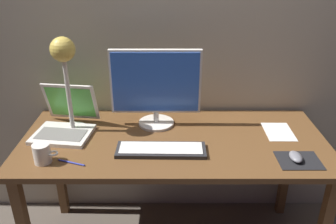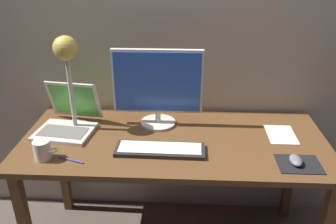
{
  "view_description": "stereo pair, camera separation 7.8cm",
  "coord_description": "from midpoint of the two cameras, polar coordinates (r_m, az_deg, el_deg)",
  "views": [
    {
      "loc": [
        -0.03,
        -1.6,
        1.66
      ],
      "look_at": [
        -0.03,
        -0.05,
        0.92
      ],
      "focal_mm": 37.33,
      "sensor_mm": 36.0,
      "label": 1
    },
    {
      "loc": [
        0.05,
        -1.6,
        1.66
      ],
      "look_at": [
        -0.03,
        -0.05,
        0.92
      ],
      "focal_mm": 37.33,
      "sensor_mm": 36.0,
      "label": 2
    }
  ],
  "objects": [
    {
      "name": "pen",
      "position": [
        1.71,
        -14.34,
        -7.61
      ],
      "size": [
        0.13,
        0.05,
        0.01
      ],
      "primitive_type": "cylinder",
      "rotation": [
        0.0,
        1.57,
        -0.34
      ],
      "color": "#2633A5",
      "rests_on": "desk"
    },
    {
      "name": "keyboard_main",
      "position": [
        1.73,
        -0.01,
        -6.17
      ],
      "size": [
        0.44,
        0.15,
        0.03
      ],
      "color": "#28282B",
      "rests_on": "desk"
    },
    {
      "name": "back_wall",
      "position": [
        2.03,
        2.64,
        15.3
      ],
      "size": [
        4.8,
        0.06,
        2.6
      ],
      "primitive_type": "cube",
      "color": "#B2A893",
      "rests_on": "ground"
    },
    {
      "name": "mouse",
      "position": [
        1.75,
        21.37,
        -7.37
      ],
      "size": [
        0.06,
        0.1,
        0.03
      ],
      "primitive_type": "ellipsoid",
      "color": "slate",
      "rests_on": "mousepad"
    },
    {
      "name": "desk_lamp",
      "position": [
        1.86,
        -14.95,
        7.62
      ],
      "size": [
        0.15,
        0.15,
        0.52
      ],
      "color": "beige",
      "rests_on": "desk"
    },
    {
      "name": "paper_sheet_near_mouse",
      "position": [
        1.99,
        19.05,
        -3.49
      ],
      "size": [
        0.15,
        0.21,
        0.0
      ],
      "primitive_type": "cube",
      "rotation": [
        0.0,
        0.0,
        -0.01
      ],
      "color": "white",
      "rests_on": "desk"
    },
    {
      "name": "monitor",
      "position": [
        1.89,
        -0.54,
        4.28
      ],
      "size": [
        0.49,
        0.2,
        0.43
      ],
      "color": "silver",
      "rests_on": "desk"
    },
    {
      "name": "mousepad",
      "position": [
        1.76,
        21.8,
        -7.92
      ],
      "size": [
        0.2,
        0.16,
        0.0
      ],
      "primitive_type": "cube",
      "color": "black",
      "rests_on": "desk"
    },
    {
      "name": "coffee_mug",
      "position": [
        1.74,
        -18.6,
        -5.92
      ],
      "size": [
        0.12,
        0.08,
        0.09
      ],
      "color": "white",
      "rests_on": "desk"
    },
    {
      "name": "laptop",
      "position": [
        1.99,
        -14.75,
        -0.71
      ],
      "size": [
        0.33,
        0.35,
        0.25
      ],
      "color": "silver",
      "rests_on": "desk"
    },
    {
      "name": "desk",
      "position": [
        1.88,
        2.15,
        -6.53
      ],
      "size": [
        1.6,
        0.7,
        0.74
      ],
      "color": "brown",
      "rests_on": "ground"
    }
  ]
}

